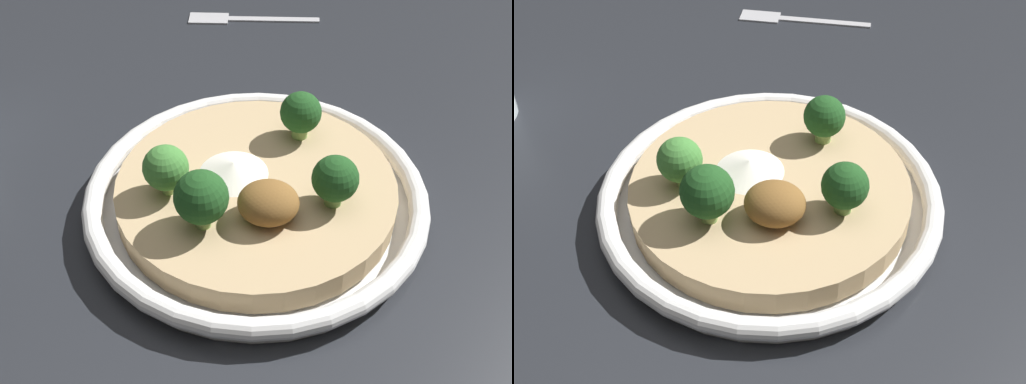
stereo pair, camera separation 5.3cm
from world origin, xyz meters
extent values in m
plane|color=#23262B|center=(0.00, 0.00, 0.00)|extent=(6.00, 6.00, 0.00)
cylinder|color=white|center=(0.00, 0.00, 0.00)|extent=(0.27, 0.27, 0.01)
torus|color=white|center=(0.00, 0.00, 0.02)|extent=(0.29, 0.29, 0.02)
cylinder|color=tan|center=(0.00, 0.00, 0.02)|extent=(0.23, 0.23, 0.02)
cone|color=white|center=(0.02, -0.01, 0.04)|extent=(0.06, 0.06, 0.01)
ellipsoid|color=brown|center=(-0.01, 0.04, 0.05)|extent=(0.05, 0.04, 0.03)
cylinder|color=#84A856|center=(-0.04, -0.06, 0.04)|extent=(0.02, 0.02, 0.02)
sphere|color=#1E4C1E|center=(-0.04, -0.06, 0.06)|extent=(0.04, 0.04, 0.04)
cylinder|color=#84A856|center=(0.07, 0.01, 0.04)|extent=(0.01, 0.01, 0.02)
sphere|color=#428438|center=(0.07, 0.01, 0.06)|extent=(0.04, 0.04, 0.04)
cylinder|color=#668E47|center=(-0.06, 0.02, 0.04)|extent=(0.01, 0.01, 0.02)
sphere|color=#1E4C1E|center=(-0.06, 0.02, 0.06)|extent=(0.04, 0.04, 0.04)
cylinder|color=#84A856|center=(0.04, 0.05, 0.04)|extent=(0.02, 0.02, 0.02)
sphere|color=#1E4C1E|center=(0.04, 0.05, 0.06)|extent=(0.04, 0.04, 0.04)
cube|color=#B7B7BC|center=(-0.01, -0.33, 0.00)|extent=(0.11, 0.01, 0.00)
cube|color=#B7B7BC|center=(0.07, -0.33, 0.00)|extent=(0.05, 0.03, 0.00)
camera|label=1|loc=(-0.01, 0.39, 0.38)|focal=45.00mm
camera|label=2|loc=(-0.06, 0.38, 0.38)|focal=45.00mm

